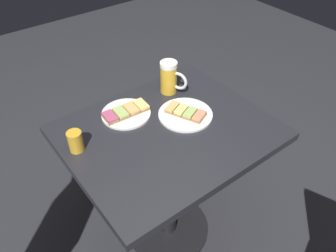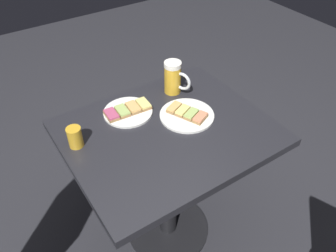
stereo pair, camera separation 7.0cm
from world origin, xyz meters
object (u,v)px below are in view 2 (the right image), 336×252
(plate_near, at_px, (128,111))
(plate_far, at_px, (187,114))
(beer_glass_small, at_px, (75,137))
(beer_mug, at_px, (174,78))

(plate_near, xyz_separation_m, plate_far, (0.20, -0.16, -0.00))
(plate_near, xyz_separation_m, beer_glass_small, (-0.27, -0.07, 0.03))
(plate_near, bearing_deg, beer_glass_small, -165.17)
(plate_near, distance_m, beer_mug, 0.27)
(beer_mug, bearing_deg, beer_glass_small, -169.68)
(plate_near, distance_m, beer_glass_small, 0.28)
(plate_near, height_order, beer_glass_small, beer_glass_small)
(beer_glass_small, bearing_deg, plate_far, -10.94)
(plate_far, xyz_separation_m, beer_mug, (0.06, 0.19, 0.07))
(plate_near, relative_size, plate_far, 0.91)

